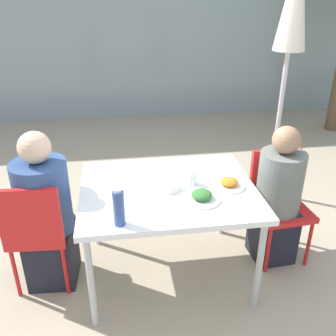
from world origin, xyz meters
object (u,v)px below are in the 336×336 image
chair_left (37,228)px  salad_bowl (170,186)px  chair_right (278,196)px  drinking_cup (192,178)px  closed_umbrella (293,18)px  person_right (277,200)px  bottle (119,207)px  person_left (46,216)px

chair_left → salad_bowl: size_ratio=5.78×
chair_right → drinking_cup: (-0.72, -0.13, 0.28)m
closed_umbrella → chair_left: bearing=-153.7°
person_right → bottle: size_ratio=4.70×
chair_right → person_right: 0.10m
closed_umbrella → salad_bowl: closed_umbrella is taller
person_right → chair_right: bearing=-121.9°
person_right → closed_umbrella: (0.38, 0.97, 1.22)m
salad_bowl → person_left: bearing=174.7°
person_right → salad_bowl: size_ratio=7.44×
closed_umbrella → person_left: bearing=-154.8°
person_left → chair_right: bearing=7.0°
chair_left → salad_bowl: bearing=3.6°
chair_left → chair_right: same height
person_left → person_right: person_left is taller
person_left → closed_umbrella: (2.08, 0.98, 1.19)m
person_left → bottle: size_ratio=4.94×
person_right → closed_umbrella: bearing=-116.3°
person_left → closed_umbrella: closed_umbrella is taller
chair_right → person_right: size_ratio=0.78×
person_right → salad_bowl: 0.88m
person_left → bottle: (0.51, -0.45, 0.31)m
chair_left → person_right: bearing=6.8°
closed_umbrella → person_right: bearing=-111.5°
chair_left → drinking_cup: bearing=6.3°
person_left → salad_bowl: person_left is taller
chair_right → drinking_cup: bearing=5.3°
person_left → drinking_cup: bearing=2.1°
person_left → salad_bowl: size_ratio=7.82×
drinking_cup → chair_left: bearing=-177.5°
drinking_cup → person_left: bearing=178.3°
bottle → salad_bowl: size_ratio=1.58×
chair_left → salad_bowl: 0.95m
person_right → closed_umbrella: closed_umbrella is taller
drinking_cup → person_right: bearing=3.7°
chair_left → chair_right: bearing=9.4°
chair_left → closed_umbrella: bearing=30.2°
person_left → person_right: (1.70, 0.01, -0.02)m
salad_bowl → bottle: bearing=-133.4°
chair_left → closed_umbrella: size_ratio=0.36×
salad_bowl → chair_left: bearing=179.8°
chair_right → salad_bowl: size_ratio=5.78×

